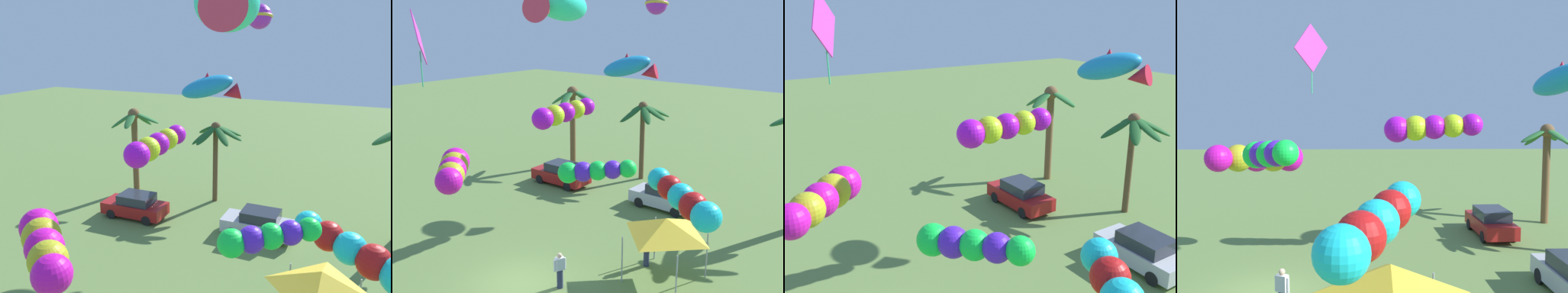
# 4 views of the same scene
# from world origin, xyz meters

# --- Properties ---
(palm_tree_0) EXTENTS (3.46, 3.48, 5.96)m
(palm_tree_0) POSITION_xyz_m (-9.70, 14.47, 4.38)
(palm_tree_0) COLOR brown
(palm_tree_0) RESTS_ON ground
(parked_car_0) EXTENTS (3.96, 1.86, 1.51)m
(parked_car_0) POSITION_xyz_m (-7.21, 10.43, 0.75)
(parked_car_0) COLOR #A51919
(parked_car_0) RESTS_ON ground
(spectator_0) EXTENTS (0.36, 0.51, 1.59)m
(spectator_0) POSITION_xyz_m (1.46, 0.95, 0.81)
(spectator_0) COLOR #2D3351
(spectator_0) RESTS_ON ground
(festival_tent) EXTENTS (2.86, 2.86, 2.85)m
(festival_tent) POSITION_xyz_m (4.47, 4.28, 2.47)
(festival_tent) COLOR #9E9EA3
(festival_tent) RESTS_ON ground
(kite_tube_0) EXTENTS (1.29, 4.26, 1.27)m
(kite_tube_0) POSITION_xyz_m (-3.34, 6.44, 5.98)
(kite_tube_0) COLOR #B710DC
(kite_tube_1) EXTENTS (2.55, 1.93, 0.96)m
(kite_tube_1) POSITION_xyz_m (3.22, 0.99, 5.49)
(kite_tube_1) COLOR #13E643
(kite_diamond_2) EXTENTS (2.27, 1.49, 3.69)m
(kite_diamond_2) POSITION_xyz_m (-7.47, 0.87, 9.96)
(kite_diamond_2) COLOR #DE36B0
(kite_tube_3) EXTENTS (3.90, 3.40, 1.43)m
(kite_tube_3) POSITION_xyz_m (-3.06, -0.77, 4.70)
(kite_tube_3) COLOR #D311AE
(kite_tube_5) EXTENTS (3.97, 2.51, 1.51)m
(kite_tube_5) POSITION_xyz_m (5.47, 3.81, 4.10)
(kite_tube_5) COLOR #18D1DE
(kite_fish_6) EXTENTS (3.70, 2.60, 1.88)m
(kite_fish_6) POSITION_xyz_m (-3.00, 12.15, 7.99)
(kite_fish_6) COLOR #1A8ECB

